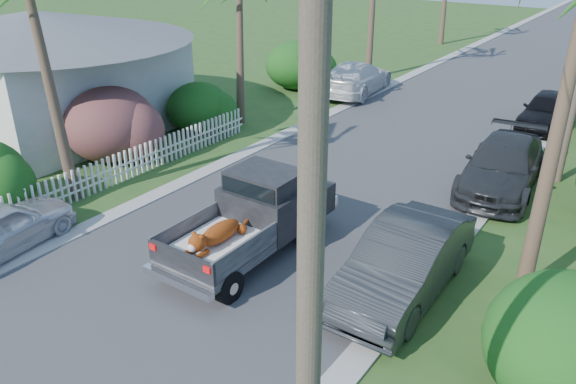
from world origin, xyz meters
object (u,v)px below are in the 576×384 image
Objects in this scene: parked_car_rf at (548,111)px; parked_car_rm at (503,166)px; house_left at (43,75)px; parked_car_lf at (356,78)px; parked_car_rn at (404,263)px; parked_car_ln at (0,228)px; pickup_truck at (259,213)px; utility_pole_a at (310,264)px.

parked_car_rm is at bearing -87.76° from parked_car_rf.
parked_car_rf is 0.48× the size of house_left.
parked_car_rm is 17.80m from house_left.
parked_car_lf reaches higher than parked_car_rm.
parked_car_rn is 1.23× the size of parked_car_ln.
parked_car_lf is at bearing 109.59° from pickup_truck.
parked_car_ln is (-5.22, -3.85, -0.34)m from pickup_truck.
parked_car_rm is 0.58× the size of house_left.
parked_car_rn is at bearing 103.75° from utility_pole_a.
parked_car_rn reaches higher than parked_car_lf.
parked_car_ln is (-8.99, -18.32, -0.07)m from parked_car_rf.
house_left is at bearing -47.80° from parked_car_ln.
parked_car_rm is at bearing 14.12° from house_left.
house_left is (-17.06, 2.69, 1.33)m from parked_car_rn.
house_left is (-17.21, -4.33, 1.36)m from parked_car_rm.
parked_car_ln is (-9.21, -11.13, -0.09)m from parked_car_rm.
parked_car_rn is 0.54× the size of utility_pole_a.
pickup_truck is 13.59m from house_left.
parked_car_rf is (-0.22, 7.19, -0.02)m from parked_car_rm.
parked_car_lf is 0.60× the size of house_left.
parked_car_rn is 0.92× the size of parked_car_rm.
parked_car_ln is 0.43× the size of utility_pole_a.
utility_pole_a reaches higher than parked_car_ln.
utility_pole_a is (10.60, -2.20, 3.93)m from parked_car_ln.
pickup_truck is at bearing -104.12° from parked_car_rf.
pickup_truck is 8.30m from parked_car_rm.
parked_car_rm is 14.45m from parked_car_ln.
parked_car_ln is 0.72× the size of parked_car_lf.
parked_car_rf is at bearing 94.48° from utility_pole_a.
house_left reaches higher than parked_car_ln.
parked_car_rn is (3.83, 0.25, -0.22)m from pickup_truck.
pickup_truck is 1.19× the size of parked_car_rf.
house_left is at bearing 154.18° from utility_pole_a.
parked_car_rm reaches higher than parked_car_rf.
pickup_truck is 0.98× the size of parked_car_rm.
pickup_truck is at bearing -124.12° from parked_car_rm.
parked_car_rn is 17.32m from house_left.
house_left is at bearing -171.26° from parked_car_rm.
parked_car_rf is at bearing 34.14° from house_left.
parked_car_lf is (0.00, 18.53, 0.12)m from parked_car_ln.
pickup_truck is 6.50m from parked_car_ln.
parked_car_rm reaches higher than parked_car_ln.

